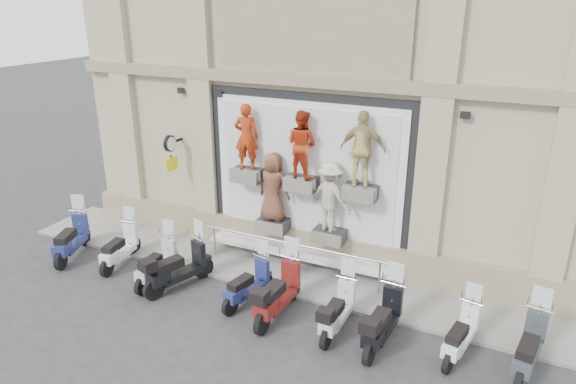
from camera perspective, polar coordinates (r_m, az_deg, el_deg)
name	(u,v)px	position (r m, az deg, el deg)	size (l,w,h in m)	color
ground	(254,315)	(11.91, -3.76, -13.53)	(90.00, 90.00, 0.00)	#2E2E30
sidewalk	(293,272)	(13.48, 0.55, -8.85)	(16.00, 2.20, 0.08)	gray
building	(361,23)	(16.33, 8.14, 18.09)	(14.00, 8.60, 12.00)	tan
shop_vitrine	(307,178)	(12.99, 2.14, 1.53)	(5.60, 0.97, 4.30)	black
guard_rail	(291,259)	(13.20, 0.37, -7.44)	(5.06, 0.10, 0.93)	#9EA0A5
clock_sign_bracket	(171,148)	(14.61, -12.90, 4.75)	(0.10, 0.80, 1.02)	black
scooter_a	(70,230)	(15.16, -23.04, -3.94)	(0.57, 1.95, 1.59)	navy
scooter_b	(119,240)	(14.30, -18.26, -5.10)	(0.52, 1.77, 1.44)	silver
scooter_c	(156,256)	(13.19, -14.41, -6.90)	(0.52, 1.78, 1.45)	#A5ABB2
scooter_d	(178,259)	(12.77, -12.12, -7.24)	(0.58, 1.99, 1.62)	black
scooter_e	(248,276)	(12.00, -4.48, -9.34)	(0.50, 1.72, 1.40)	navy
scooter_f	(278,283)	(11.45, -1.09, -10.12)	(0.59, 2.04, 1.66)	#621310
scooter_g	(338,302)	(11.07, 5.57, -12.06)	(0.52, 1.77, 1.44)	silver
scooter_h	(383,311)	(10.79, 10.56, -12.87)	(0.57, 1.95, 1.58)	black
scooter_i	(462,326)	(10.91, 18.75, -13.94)	(0.49, 1.70, 1.38)	white
scooter_j	(531,338)	(10.94, 25.40, -14.41)	(0.55, 1.88, 1.53)	#30353A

